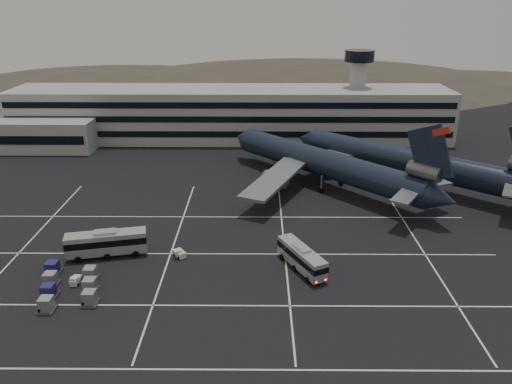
# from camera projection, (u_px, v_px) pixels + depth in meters

# --- Properties ---
(ground) EXTENTS (260.00, 260.00, 0.00)m
(ground) POSITION_uv_depth(u_px,v_px,m) (206.00, 267.00, 74.66)
(ground) COLOR black
(ground) RESTS_ON ground
(lane_markings) EXTENTS (90.00, 55.62, 0.01)m
(lane_markings) POSITION_uv_depth(u_px,v_px,m) (213.00, 264.00, 75.32)
(lane_markings) COLOR silver
(lane_markings) RESTS_ON ground
(terminal) EXTENTS (125.00, 26.00, 24.00)m
(terminal) POSITION_uv_depth(u_px,v_px,m) (220.00, 115.00, 138.25)
(terminal) COLOR gray
(terminal) RESTS_ON ground
(hills) EXTENTS (352.00, 180.00, 44.00)m
(hills) POSITION_uv_depth(u_px,v_px,m) (281.00, 107.00, 236.99)
(hills) COLOR #38332B
(hills) RESTS_ON ground
(trijet_main) EXTENTS (43.30, 45.94, 18.08)m
(trijet_main) POSITION_uv_depth(u_px,v_px,m) (327.00, 164.00, 103.55)
(trijet_main) COLOR black
(trijet_main) RESTS_ON ground
(trijet_far) EXTENTS (46.88, 42.41, 18.08)m
(trijet_far) POSITION_uv_depth(u_px,v_px,m) (412.00, 161.00, 104.38)
(trijet_far) COLOR black
(trijet_far) RESTS_ON ground
(bus_near) EXTENTS (6.94, 10.54, 3.73)m
(bus_near) POSITION_uv_depth(u_px,v_px,m) (302.00, 257.00, 73.29)
(bus_near) COLOR #9FA3A7
(bus_near) RESTS_ON ground
(bus_far) EXTENTS (12.53, 5.37, 4.31)m
(bus_far) POSITION_uv_depth(u_px,v_px,m) (106.00, 242.00, 76.94)
(bus_far) COLOR #9FA3A7
(bus_far) RESTS_ON ground
(tug_a) EXTENTS (1.26, 2.07, 1.30)m
(tug_a) POSITION_uv_depth(u_px,v_px,m) (76.00, 281.00, 69.97)
(tug_a) COLOR silver
(tug_a) RESTS_ON ground
(tug_b) EXTENTS (2.31, 2.52, 1.40)m
(tug_b) POSITION_uv_depth(u_px,v_px,m) (180.00, 253.00, 77.23)
(tug_b) COLOR silver
(tug_b) RESTS_ON ground
(uld_cluster) EXTENTS (10.43, 11.95, 1.96)m
(uld_cluster) POSITION_uv_depth(u_px,v_px,m) (67.00, 285.00, 68.16)
(uld_cluster) COLOR #2D2D30
(uld_cluster) RESTS_ON ground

